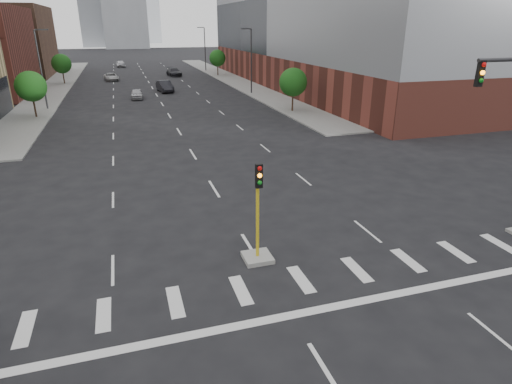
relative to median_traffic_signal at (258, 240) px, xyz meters
name	(u,v)px	position (x,y,z in m)	size (l,w,h in m)	color
sidewalk_left_far	(58,85)	(-15.00, 65.03, -0.90)	(5.00, 92.00, 0.15)	gray
sidewalk_right_far	(230,79)	(15.00, 65.03, -0.90)	(5.00, 92.00, 0.15)	gray
building_right_main	(338,15)	(29.50, 51.03, 10.03)	(24.00, 70.00, 22.00)	brown
median_traffic_signal	(258,240)	(0.00, 0.00, 0.00)	(1.20, 1.20, 4.40)	#999993
streetlight_right_a	(251,58)	(13.41, 46.03, 4.04)	(1.60, 0.22, 9.07)	#2D2D30
streetlight_right_b	(205,47)	(13.41, 81.03, 4.04)	(1.60, 0.22, 9.07)	#2D2D30
streetlight_left	(41,66)	(-13.41, 41.03, 4.04)	(1.60, 0.22, 9.07)	#2D2D30
tree_left_near	(31,86)	(-14.00, 36.03, 2.42)	(3.20, 3.20, 4.85)	#382619
tree_left_far	(61,64)	(-14.00, 66.03, 2.42)	(3.20, 3.20, 4.85)	#382619
tree_right_near	(293,82)	(14.00, 31.03, 2.42)	(3.20, 3.20, 4.85)	#382619
tree_right_far	(217,58)	(14.00, 71.03, 2.42)	(3.20, 3.20, 4.85)	#382619
car_near_left	(137,94)	(-2.85, 46.31, -0.30)	(1.58, 3.93, 1.34)	#A5A7AA
car_mid_right	(165,86)	(1.52, 51.80, -0.15)	(1.75, 5.02, 1.66)	black
car_far_left	(111,77)	(-6.31, 68.95, -0.31)	(2.21, 4.80, 1.33)	#B2B2B2
car_deep_right	(174,72)	(5.54, 73.10, -0.20)	(2.17, 5.33, 1.55)	black
car_distant	(121,64)	(-4.31, 96.35, -0.18)	(1.86, 4.64, 1.58)	silver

